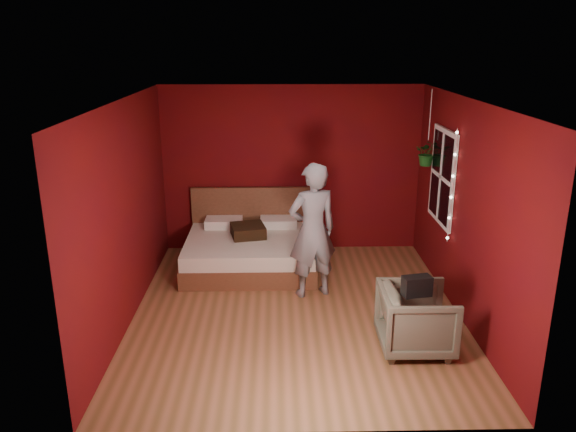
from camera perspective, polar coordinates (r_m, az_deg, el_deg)
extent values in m
plane|color=#93583A|center=(7.11, 0.85, -9.66)|extent=(4.50, 4.50, 0.00)
cube|color=#5A0B09|center=(8.79, 0.35, 4.78)|extent=(4.00, 0.02, 2.60)
cube|color=#5A0B09|center=(4.51, 1.98, -8.17)|extent=(4.00, 0.02, 2.60)
cube|color=#5A0B09|center=(6.84, -16.18, 0.27)|extent=(0.02, 4.50, 2.60)
cube|color=#5A0B09|center=(6.98, 17.62, 0.49)|extent=(0.02, 4.50, 2.60)
cube|color=silver|center=(6.35, 0.96, 11.76)|extent=(4.00, 4.50, 0.02)
cube|color=white|center=(7.74, 15.41, 3.87)|extent=(0.04, 0.97, 1.27)
cube|color=black|center=(7.74, 15.31, 3.87)|extent=(0.02, 0.85, 1.15)
cube|color=white|center=(7.74, 15.27, 3.87)|extent=(0.03, 0.05, 1.15)
cube|color=white|center=(7.74, 15.27, 3.87)|extent=(0.03, 0.85, 0.05)
cylinder|color=silver|center=(7.25, 16.33, 2.87)|extent=(0.01, 0.01, 1.45)
sphere|color=#FFF2CC|center=(7.44, 15.88, -2.15)|extent=(0.04, 0.04, 0.04)
sphere|color=#FFF2CC|center=(7.36, 16.06, -0.18)|extent=(0.04, 0.04, 0.04)
sphere|color=#FFF2CC|center=(7.28, 16.24, 1.85)|extent=(0.04, 0.04, 0.04)
sphere|color=#FFF2CC|center=(7.22, 16.42, 3.91)|extent=(0.04, 0.04, 0.04)
sphere|color=#FFF2CC|center=(7.16, 16.61, 6.01)|extent=(0.04, 0.04, 0.04)
sphere|color=#FFF2CC|center=(7.12, 16.80, 8.13)|extent=(0.04, 0.04, 0.04)
cube|color=brown|center=(8.33, -3.85, -4.45)|extent=(1.88, 1.60, 0.26)
cube|color=silver|center=(8.25, -3.89, -2.94)|extent=(1.84, 1.57, 0.21)
cube|color=brown|center=(8.91, -3.70, -0.31)|extent=(1.88, 0.08, 1.03)
cube|color=silver|center=(8.72, -6.53, -0.67)|extent=(0.56, 0.36, 0.13)
cube|color=silver|center=(8.69, -0.97, -0.63)|extent=(0.56, 0.36, 0.13)
imported|color=slate|center=(7.22, 2.49, -1.50)|extent=(0.75, 0.61, 1.79)
imported|color=#5B5B48|center=(6.32, 12.91, -10.19)|extent=(0.79, 0.77, 0.71)
cube|color=black|center=(5.98, 12.95, -6.94)|extent=(0.32, 0.20, 0.21)
cube|color=black|center=(8.27, -4.09, -1.50)|extent=(0.56, 0.56, 0.17)
cylinder|color=silver|center=(8.05, 14.25, 9.93)|extent=(0.01, 0.01, 0.70)
imported|color=#1B611C|center=(8.14, 13.97, 6.23)|extent=(0.38, 0.34, 0.36)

